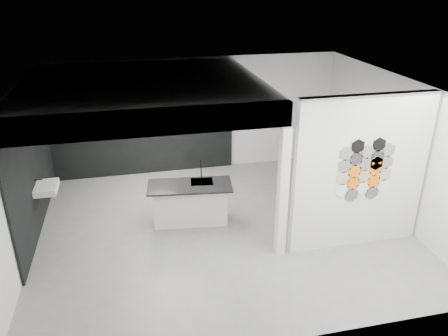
% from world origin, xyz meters
% --- Properties ---
extents(floor, '(7.00, 6.00, 0.01)m').
position_xyz_m(floor, '(0.00, 0.00, -0.01)').
color(floor, slate).
extents(partition_panel, '(2.45, 0.15, 2.80)m').
position_xyz_m(partition_panel, '(2.23, -1.00, 1.40)').
color(partition_panel, silver).
rests_on(partition_panel, floor).
extents(bay_clad_back, '(4.40, 0.04, 2.35)m').
position_xyz_m(bay_clad_back, '(-1.30, 2.97, 1.18)').
color(bay_clad_back, black).
rests_on(bay_clad_back, floor).
extents(bay_clad_left, '(0.04, 4.00, 2.35)m').
position_xyz_m(bay_clad_left, '(-3.47, 1.00, 1.18)').
color(bay_clad_left, black).
rests_on(bay_clad_left, floor).
extents(bulkhead, '(4.40, 4.00, 0.40)m').
position_xyz_m(bulkhead, '(-1.30, 1.00, 2.55)').
color(bulkhead, silver).
rests_on(bulkhead, corner_column).
extents(corner_column, '(0.16, 0.16, 2.35)m').
position_xyz_m(corner_column, '(0.82, -1.00, 1.18)').
color(corner_column, silver).
rests_on(corner_column, floor).
extents(fascia_beam, '(4.40, 0.16, 0.40)m').
position_xyz_m(fascia_beam, '(-1.30, -0.92, 2.55)').
color(fascia_beam, silver).
rests_on(fascia_beam, corner_column).
extents(wall_basin, '(0.40, 0.60, 0.12)m').
position_xyz_m(wall_basin, '(-3.24, 0.80, 0.85)').
color(wall_basin, silver).
rests_on(wall_basin, bay_clad_left).
extents(display_shelf, '(3.00, 0.15, 0.04)m').
position_xyz_m(display_shelf, '(-1.20, 2.87, 1.30)').
color(display_shelf, black).
rests_on(display_shelf, bay_clad_back).
extents(kitchen_island, '(1.69, 0.90, 1.30)m').
position_xyz_m(kitchen_island, '(-0.56, 0.39, 0.44)').
color(kitchen_island, silver).
rests_on(kitchen_island, floor).
extents(stockpot, '(0.25, 0.25, 0.18)m').
position_xyz_m(stockpot, '(-2.13, 2.87, 1.41)').
color(stockpot, black).
rests_on(stockpot, display_shelf).
extents(kettle, '(0.26, 0.26, 0.17)m').
position_xyz_m(kettle, '(-0.02, 2.87, 1.41)').
color(kettle, black).
rests_on(kettle, display_shelf).
extents(glass_bowl, '(0.19, 0.19, 0.11)m').
position_xyz_m(glass_bowl, '(0.15, 2.87, 1.37)').
color(glass_bowl, gray).
rests_on(glass_bowl, display_shelf).
extents(glass_vase, '(0.11, 0.11, 0.15)m').
position_xyz_m(glass_vase, '(0.15, 2.87, 1.39)').
color(glass_vase, gray).
rests_on(glass_vase, display_shelf).
extents(bottle_dark, '(0.07, 0.07, 0.15)m').
position_xyz_m(bottle_dark, '(-1.23, 2.87, 1.39)').
color(bottle_dark, black).
rests_on(bottle_dark, display_shelf).
extents(utensil_cup, '(0.09, 0.09, 0.10)m').
position_xyz_m(utensil_cup, '(-1.90, 2.87, 1.37)').
color(utensil_cup, black).
rests_on(utensil_cup, display_shelf).
extents(hex_tile_cluster, '(1.04, 0.02, 1.16)m').
position_xyz_m(hex_tile_cluster, '(2.26, -1.09, 1.50)').
color(hex_tile_cluster, white).
rests_on(hex_tile_cluster, partition_panel).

